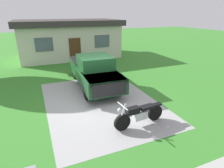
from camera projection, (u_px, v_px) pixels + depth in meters
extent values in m
plane|color=#39832C|center=(100.00, 101.00, 9.36)|extent=(80.00, 80.00, 0.00)
cube|color=#A4A4A4|center=(100.00, 101.00, 9.36)|extent=(5.19, 7.25, 0.01)
cylinder|color=black|center=(122.00, 122.00, 6.97)|extent=(0.67, 0.17, 0.66)
cylinder|color=black|center=(155.00, 113.00, 7.64)|extent=(0.67, 0.17, 0.66)
cube|color=silver|center=(140.00, 115.00, 7.28)|extent=(0.58, 0.31, 0.32)
cube|color=black|center=(133.00, 110.00, 7.02)|extent=(0.54, 0.30, 0.24)
cube|color=black|center=(147.00, 107.00, 7.31)|extent=(0.62, 0.33, 0.12)
cube|color=black|center=(156.00, 105.00, 7.50)|extent=(0.49, 0.24, 0.08)
cylinder|color=silver|center=(122.00, 114.00, 6.83)|extent=(0.33, 0.09, 0.77)
cylinder|color=silver|center=(123.00, 106.00, 6.72)|extent=(0.10, 0.70, 0.04)
sphere|color=silver|center=(120.00, 110.00, 6.72)|extent=(0.16, 0.16, 0.16)
cylinder|color=black|center=(118.00, 87.00, 9.98)|extent=(0.33, 0.85, 0.84)
cylinder|color=black|center=(88.00, 92.00, 9.44)|extent=(0.33, 0.85, 0.84)
cylinder|color=black|center=(99.00, 70.00, 13.04)|extent=(0.33, 0.85, 0.84)
cylinder|color=black|center=(75.00, 72.00, 12.50)|extent=(0.33, 0.85, 0.84)
cube|color=#194723|center=(94.00, 73.00, 11.15)|extent=(2.23, 5.68, 0.80)
cube|color=#194723|center=(103.00, 77.00, 9.42)|extent=(1.98, 1.98, 0.20)
cube|color=#194723|center=(95.00, 62.00, 10.53)|extent=(1.88, 1.97, 0.70)
cube|color=#3F4C56|center=(99.00, 67.00, 9.86)|extent=(1.71, 0.23, 0.60)
cube|color=black|center=(87.00, 62.00, 12.41)|extent=(2.00, 2.48, 0.50)
cube|color=black|center=(109.00, 90.00, 8.71)|extent=(1.70, 0.17, 0.64)
cube|color=beige|center=(69.00, 41.00, 18.40)|extent=(9.00, 5.00, 3.00)
cube|color=#383333|center=(68.00, 23.00, 17.77)|extent=(9.60, 5.60, 0.50)
cube|color=#4C2D19|center=(75.00, 50.00, 16.38)|extent=(1.00, 0.08, 2.10)
cube|color=#4C5966|center=(44.00, 45.00, 15.23)|extent=(1.40, 0.06, 1.10)
cube|color=#4C5966|center=(102.00, 41.00, 17.06)|extent=(1.40, 0.06, 1.10)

